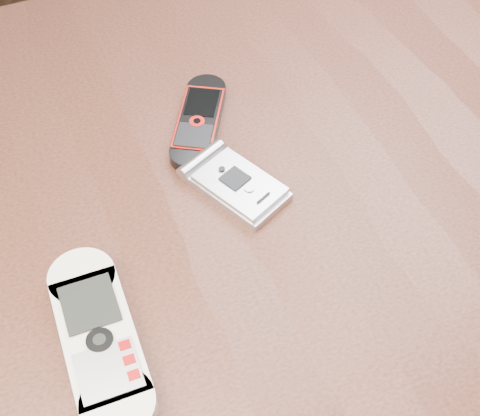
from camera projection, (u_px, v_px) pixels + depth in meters
name	position (u px, v px, depth m)	size (l,w,h in m)	color
table	(235.00, 282.00, 0.67)	(1.20, 0.80, 0.75)	black
nokia_white	(99.00, 339.00, 0.50)	(0.05, 0.17, 0.02)	silver
nokia_black_red	(199.00, 121.00, 0.66)	(0.04, 0.13, 0.01)	black
motorola_razr	(237.00, 185.00, 0.60)	(0.05, 0.10, 0.02)	#B6B6BA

